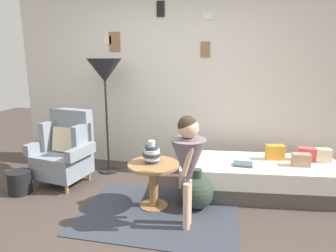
% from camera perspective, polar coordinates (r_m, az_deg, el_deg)
% --- Properties ---
extents(ground_plane, '(12.00, 12.00, 0.00)m').
position_cam_1_polar(ground_plane, '(3.14, -6.78, -19.16)').
color(ground_plane, '#423833').
extents(gallery_wall, '(4.80, 0.12, 2.60)m').
position_cam_1_polar(gallery_wall, '(4.56, 0.86, 8.46)').
color(gallery_wall, silver).
rests_on(gallery_wall, ground).
extents(rug, '(1.67, 1.24, 0.01)m').
position_cam_1_polar(rug, '(3.43, -1.65, -15.97)').
color(rug, '#333842').
rests_on(rug, ground).
extents(armchair, '(0.83, 0.68, 0.97)m').
position_cam_1_polar(armchair, '(4.28, -18.62, -4.35)').
color(armchair, '#9E7042').
rests_on(armchair, ground).
extents(daybed, '(1.97, 0.99, 0.40)m').
position_cam_1_polar(daybed, '(3.98, 16.44, -9.18)').
color(daybed, '#4C4742').
rests_on(daybed, ground).
extents(pillow_head, '(0.18, 0.13, 0.16)m').
position_cam_1_polar(pillow_head, '(4.18, 26.93, -4.90)').
color(pillow_head, beige).
rests_on(pillow_head, daybed).
extents(pillow_mid, '(0.22, 0.12, 0.16)m').
position_cam_1_polar(pillow_mid, '(4.16, 24.47, -4.78)').
color(pillow_mid, '#D64C56').
rests_on(pillow_mid, daybed).
extents(pillow_back, '(0.21, 0.13, 0.15)m').
position_cam_1_polar(pillow_back, '(3.93, 23.56, -5.78)').
color(pillow_back, tan).
rests_on(pillow_back, daybed).
extents(pillow_extra, '(0.23, 0.16, 0.18)m').
position_cam_1_polar(pillow_extra, '(4.04, 19.33, -4.64)').
color(pillow_extra, orange).
rests_on(pillow_extra, daybed).
extents(side_table, '(0.57, 0.57, 0.51)m').
position_cam_1_polar(side_table, '(3.43, -2.72, -9.26)').
color(side_table, '#9E7042').
rests_on(side_table, ground).
extents(vase_striped, '(0.20, 0.20, 0.25)m').
position_cam_1_polar(vase_striped, '(3.37, -3.04, -5.17)').
color(vase_striped, '#2D384C').
rests_on(vase_striped, side_table).
extents(floor_lamp, '(0.48, 0.48, 1.63)m').
position_cam_1_polar(floor_lamp, '(4.34, -11.72, 9.55)').
color(floor_lamp, black).
rests_on(floor_lamp, ground).
extents(person_child, '(0.34, 0.34, 1.13)m').
position_cam_1_polar(person_child, '(2.91, 3.75, -5.96)').
color(person_child, '#D8AD8E').
rests_on(person_child, ground).
extents(book_on_daybed, '(0.23, 0.17, 0.03)m').
position_cam_1_polar(book_on_daybed, '(3.74, 13.81, -6.93)').
color(book_on_daybed, '#455A63').
rests_on(book_on_daybed, daybed).
extents(demijohn_near, '(0.37, 0.37, 0.46)m').
position_cam_1_polar(demijohn_near, '(3.48, 5.40, -12.16)').
color(demijohn_near, '#2D3D33').
rests_on(demijohn_near, ground).
extents(magazine_basket, '(0.28, 0.28, 0.28)m').
position_cam_1_polar(magazine_basket, '(4.25, -25.92, -9.42)').
color(magazine_basket, black).
rests_on(magazine_basket, ground).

